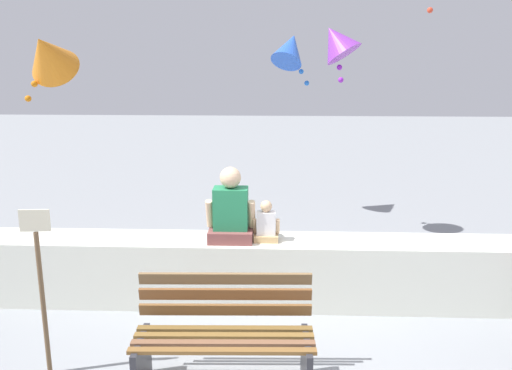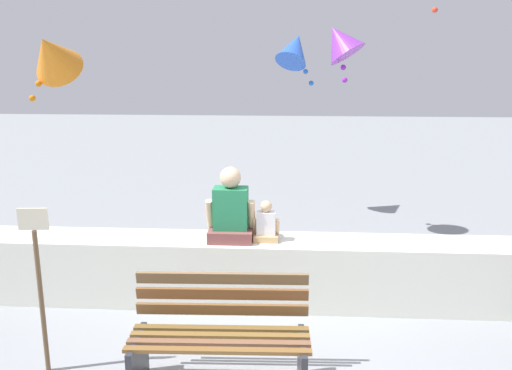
% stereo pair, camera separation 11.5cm
% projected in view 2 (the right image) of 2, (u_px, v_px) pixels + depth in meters
% --- Properties ---
extents(ground_plane, '(40.00, 40.00, 0.00)m').
position_uv_depth(ground_plane, '(257.00, 354.00, 4.82)').
color(ground_plane, gray).
extents(seawall_ledge, '(6.91, 0.58, 0.73)m').
position_uv_depth(seawall_ledge, '(263.00, 271.00, 5.76)').
color(seawall_ledge, silver).
rests_on(seawall_ledge, ground).
extents(park_bench, '(1.46, 0.66, 0.88)m').
position_uv_depth(park_bench, '(220.00, 339.00, 4.29)').
color(park_bench, brown).
rests_on(park_bench, ground).
extents(person_adult, '(0.52, 0.38, 0.80)m').
position_uv_depth(person_adult, '(231.00, 212.00, 5.60)').
color(person_adult, brown).
rests_on(person_adult, seawall_ledge).
extents(person_child, '(0.29, 0.21, 0.44)m').
position_uv_depth(person_child, '(266.00, 225.00, 5.61)').
color(person_child, tan).
rests_on(person_child, seawall_ledge).
extents(kite_purple, '(0.84, 0.75, 0.91)m').
position_uv_depth(kite_purple, '(340.00, 41.00, 7.30)').
color(kite_purple, purple).
extents(kite_blue, '(0.76, 0.86, 0.94)m').
position_uv_depth(kite_blue, '(295.00, 49.00, 8.46)').
color(kite_blue, blue).
extents(kite_orange, '(0.66, 0.82, 0.98)m').
position_uv_depth(kite_orange, '(51.00, 54.00, 6.49)').
color(kite_orange, orange).
extents(sign_post, '(0.24, 0.04, 1.46)m').
position_uv_depth(sign_post, '(39.00, 279.00, 4.37)').
color(sign_post, brown).
rests_on(sign_post, ground).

